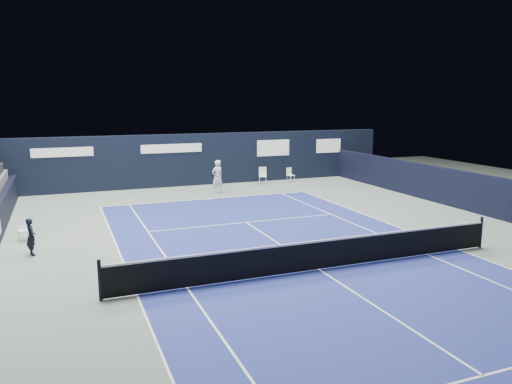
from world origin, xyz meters
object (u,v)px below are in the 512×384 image
(folding_chair_back_a, at_px, (263,173))
(tennis_net, at_px, (319,254))
(line_judge_chair, at_px, (23,228))
(tennis_player, at_px, (217,177))
(folding_chair_back_b, at_px, (290,174))

(folding_chair_back_a, relative_size, tennis_net, 0.08)
(folding_chair_back_a, xyz_separation_m, line_judge_chair, (-13.02, -8.46, -0.21))
(folding_chair_back_a, relative_size, tennis_player, 0.56)
(folding_chair_back_a, distance_m, tennis_player, 4.12)
(folding_chair_back_b, relative_size, tennis_player, 0.48)
(tennis_player, bearing_deg, line_judge_chair, -145.92)
(tennis_player, bearing_deg, folding_chair_back_a, 30.06)
(folding_chair_back_b, bearing_deg, line_judge_chair, -163.57)
(tennis_net, bearing_deg, line_judge_chair, 141.38)
(folding_chair_back_b, xyz_separation_m, tennis_net, (-6.33, -15.41, 0.00))
(line_judge_chair, bearing_deg, folding_chair_back_b, 9.52)
(line_judge_chair, bearing_deg, tennis_net, -58.90)
(folding_chair_back_b, height_order, tennis_net, tennis_net)
(line_judge_chair, xyz_separation_m, tennis_net, (8.60, -6.87, 0.04))
(tennis_net, bearing_deg, folding_chair_back_b, 67.69)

